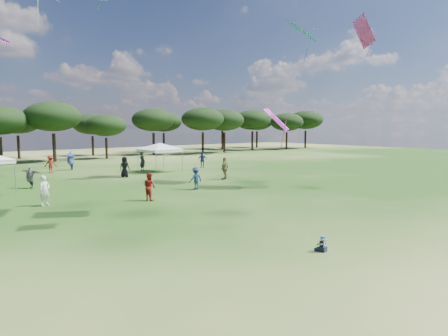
# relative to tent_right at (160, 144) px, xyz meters

# --- Properties ---
(ground) EXTENTS (140.00, 140.00, 0.00)m
(ground) POSITION_rel_tent_right_xyz_m (-8.09, -26.18, -2.70)
(ground) COLOR #2B5319
(ground) RESTS_ON ground
(tree_line) EXTENTS (108.78, 17.63, 7.77)m
(tree_line) POSITION_rel_tent_right_xyz_m (-5.70, 21.23, 2.72)
(tree_line) COLOR black
(tree_line) RESTS_ON ground
(tent_right) EXTENTS (6.55, 6.55, 3.13)m
(tent_right) POSITION_rel_tent_right_xyz_m (0.00, 0.00, 0.00)
(tent_right) COLOR gray
(tent_right) RESTS_ON ground
(toddler) EXTENTS (0.38, 0.42, 0.55)m
(toddler) POSITION_rel_tent_right_xyz_m (-7.63, -24.48, -2.46)
(toddler) COLOR #161E32
(toddler) RESTS_ON ground
(festival_crowd) EXTENTS (29.87, 20.96, 1.92)m
(festival_crowd) POSITION_rel_tent_right_xyz_m (-10.61, -1.35, -1.82)
(festival_crowd) COLOR silver
(festival_crowd) RESTS_ON ground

